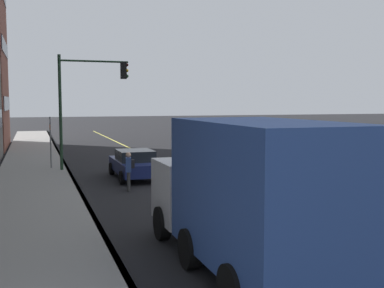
# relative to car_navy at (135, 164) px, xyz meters

# --- Properties ---
(ground) EXTENTS (200.00, 200.00, 0.00)m
(ground) POSITION_rel_car_navy_xyz_m (-1.79, -2.73, -0.71)
(ground) COLOR black
(sidewalk_slab) EXTENTS (80.00, 3.54, 0.15)m
(sidewalk_slab) POSITION_rel_car_navy_xyz_m (-1.79, 4.61, -0.63)
(sidewalk_slab) COLOR gray
(sidewalk_slab) RESTS_ON ground
(curb_edge) EXTENTS (80.00, 0.16, 0.15)m
(curb_edge) POSITION_rel_car_navy_xyz_m (-1.79, 2.92, -0.63)
(curb_edge) COLOR slate
(curb_edge) RESTS_ON ground
(lane_stripe_center) EXTENTS (80.00, 0.16, 0.01)m
(lane_stripe_center) POSITION_rel_car_navy_xyz_m (-1.79, -2.73, -0.70)
(lane_stripe_center) COLOR #D8CC4C
(lane_stripe_center) RESTS_ON ground
(car_navy) EXTENTS (4.51, 1.96, 1.39)m
(car_navy) POSITION_rel_car_navy_xyz_m (0.00, 0.00, 0.00)
(car_navy) COLOR navy
(car_navy) RESTS_ON ground
(car_green) EXTENTS (3.87, 1.93, 1.52)m
(car_green) POSITION_rel_car_navy_xyz_m (2.51, -5.11, 0.07)
(car_green) COLOR #1E6038
(car_green) RESTS_ON ground
(car_red) EXTENTS (4.65, 2.00, 1.48)m
(car_red) POSITION_rel_car_navy_xyz_m (-4.16, -5.21, 0.05)
(car_red) COLOR red
(car_red) RESTS_ON ground
(truck_blue) EXTENTS (6.87, 2.63, 3.32)m
(truck_blue) POSITION_rel_car_navy_xyz_m (-13.12, 0.25, 1.02)
(truck_blue) COLOR silver
(truck_blue) RESTS_ON ground
(pedestrian_with_backpack) EXTENTS (0.42, 0.42, 1.62)m
(pedestrian_with_backpack) POSITION_rel_car_navy_xyz_m (-3.16, 0.90, 0.23)
(pedestrian_with_backpack) COLOR #383838
(pedestrian_with_backpack) RESTS_ON ground
(traffic_light_mast) EXTENTS (0.28, 3.69, 6.14)m
(traffic_light_mast) POSITION_rel_car_navy_xyz_m (3.05, 1.92, 3.46)
(traffic_light_mast) COLOR #1E3823
(traffic_light_mast) RESTS_ON ground
(street_sign_post) EXTENTS (0.60, 0.08, 2.91)m
(street_sign_post) POSITION_rel_car_navy_xyz_m (3.94, 3.75, 1.00)
(street_sign_post) COLOR slate
(street_sign_post) RESTS_ON ground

